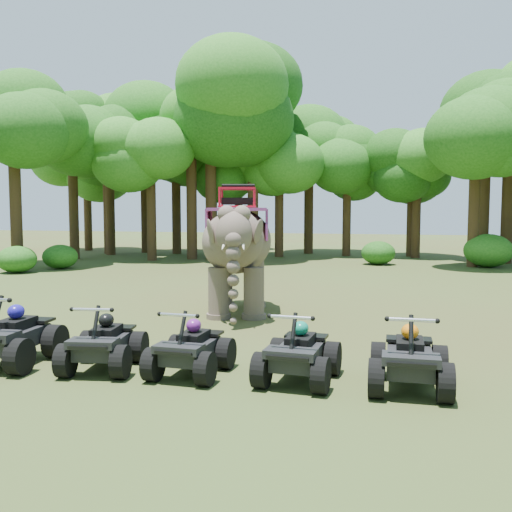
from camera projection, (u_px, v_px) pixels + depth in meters
The scene contains 28 objects.
ground at pixel (242, 354), 11.56m from camera, with size 110.00×110.00×0.00m, color #47381E.
elephant at pixel (238, 249), 16.03m from camera, with size 1.90×4.31×3.62m, color brown, non-canonical shape.
atv_0 at pixel (11, 328), 10.75m from camera, with size 1.36×1.86×1.38m, color black, non-canonical shape.
atv_1 at pixel (104, 336), 10.42m from camera, with size 1.23×1.68×1.25m, color black, non-canonical shape.
atv_2 at pixel (191, 341), 10.09m from camera, with size 1.19×1.63×1.21m, color black, non-canonical shape.
atv_3 at pixel (299, 345), 9.71m from camera, with size 1.23×1.68×1.25m, color black, non-canonical shape.
atv_4 at pixel (410, 350), 9.28m from camera, with size 1.27×1.75×1.29m, color black, non-canonical shape.
tree_0 at pixel (347, 199), 35.07m from camera, with size 4.92×4.92×7.03m, color #195114, non-canonical shape.
tree_1 at pixel (417, 199), 33.56m from camera, with size 4.86×4.86×6.94m, color #195114, non-canonical shape.
tree_2 at pixel (475, 185), 28.38m from camera, with size 5.74×5.74×8.20m, color #195114, non-canonical shape.
tree_29 at pixel (15, 176), 27.84m from camera, with size 6.29×6.29×8.98m, color #195114, non-canonical shape.
tree_30 at pixel (73, 187), 32.95m from camera, with size 5.85×5.85×8.35m, color #195114, non-canonical shape.
tree_31 at pixel (151, 193), 31.92m from camera, with size 5.34×5.34×7.63m, color #195114, non-canonical shape.
tree_32 at pixel (213, 197), 35.62m from camera, with size 5.05×5.05×7.22m, color #195114, non-canonical shape.
tree_33 at pixel (279, 194), 34.27m from camera, with size 5.29×5.29×7.55m, color #195114, non-canonical shape.
tree_34 at pixel (509, 164), 30.12m from camera, with size 7.37×7.37×10.52m, color #195114, non-canonical shape.
tree_35 at pixel (412, 197), 34.59m from camera, with size 5.09×5.09×7.27m, color #195114, non-canonical shape.
tree_36 at pixel (485, 179), 30.43m from camera, with size 6.30×6.30×9.00m, color #195114, non-canonical shape.
tree_37 at pixel (309, 178), 36.78m from camera, with size 6.86×6.86×9.80m, color #195114, non-canonical shape.
tree_38 at pixel (211, 166), 32.44m from camera, with size 7.52×7.52×10.74m, color #195114, non-canonical shape.
tree_39 at pixel (145, 182), 37.58m from camera, with size 6.53×6.53×9.32m, color #195114, non-canonical shape.
tree_40 at pixel (253, 166), 33.10m from camera, with size 7.52×7.52×10.74m, color #195114, non-canonical shape.
tree_41 at pixel (176, 182), 36.69m from camera, with size 6.45×6.45×9.22m, color #195114, non-canonical shape.
tree_42 at pixel (110, 183), 35.70m from camera, with size 6.33×6.33×9.04m, color #195114, non-canonical shape.
tree_43 at pixel (87, 193), 39.53m from camera, with size 5.62×5.62×8.02m, color #195114, non-canonical shape.
tree_44 at pixel (239, 185), 41.39m from camera, with size 6.43×6.43×9.18m, color #195114, non-canonical shape.
tree_45 at pixel (191, 172), 32.60m from camera, with size 6.99×6.99×9.98m, color #195114, non-canonical shape.
tree_46 at pixel (107, 180), 36.66m from camera, with size 6.65×6.65×9.49m, color #195114, non-canonical shape.
Camera 1 is at (3.00, -10.95, 2.96)m, focal length 40.00 mm.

